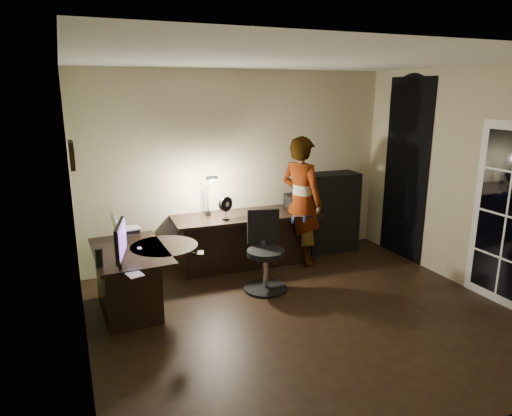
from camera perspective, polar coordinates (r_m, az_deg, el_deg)
name	(u,v)px	position (r m, az deg, el deg)	size (l,w,h in m)	color
floor	(305,317)	(5.21, 6.17, -13.35)	(4.50, 4.00, 0.01)	black
ceiling	(313,59)	(4.61, 7.13, 17.94)	(4.50, 4.00, 0.01)	silver
wall_back	(240,168)	(6.51, -2.04, 5.07)	(4.50, 0.01, 2.70)	#B9AD8A
wall_front	(463,264)	(3.21, 24.45, -6.37)	(4.50, 0.01, 2.70)	#B9AD8A
wall_left	(75,221)	(4.15, -21.73, -1.53)	(0.01, 4.00, 2.70)	#B9AD8A
wall_right	(472,181)	(6.14, 25.35, 3.08)	(0.01, 4.00, 2.70)	#B9AD8A
green_wall_overlay	(76,221)	(4.15, -21.53, -1.51)	(0.00, 4.00, 2.70)	#465C2A
arched_doorway	(406,170)	(6.94, 18.23, 4.52)	(0.01, 0.90, 2.60)	black
french_door	(507,216)	(5.84, 28.85, -0.89)	(0.02, 0.92, 2.10)	white
framed_picture	(72,155)	(4.49, -22.05, 6.15)	(0.04, 0.30, 0.25)	black
desk_left	(132,280)	(5.36, -15.25, -8.66)	(0.76, 1.24, 0.71)	black
desk_right	(247,241)	(6.39, -1.17, -4.09)	(2.03, 0.71, 0.76)	black
cabinet	(331,212)	(7.09, 9.30, -0.50)	(0.81, 0.40, 1.21)	black
laptop_stand	(128,233)	(5.73, -15.74, -3.04)	(0.24, 0.20, 0.10)	silver
laptop	(127,221)	(5.68, -15.85, -1.55)	(0.31, 0.29, 0.21)	silver
monitor	(119,254)	(4.67, -16.71, -5.49)	(0.11, 0.53, 0.35)	black
mouse	(139,248)	(5.26, -14.37, -4.91)	(0.06, 0.08, 0.03)	silver
phone	(201,253)	(5.04, -6.94, -5.56)	(0.07, 0.13, 0.01)	black
pen	(194,253)	(5.02, -7.72, -5.65)	(0.01, 0.14, 0.01)	black
speaker	(99,258)	(4.84, -19.01, -5.94)	(0.08, 0.08, 0.20)	black
notepad	(134,274)	(4.60, -14.99, -7.99)	(0.14, 0.19, 0.01)	silver
desk_fan	(225,208)	(6.01, -3.85, 0.04)	(0.20, 0.11, 0.31)	black
headphones	(299,219)	(5.88, 5.34, -1.38)	(0.21, 0.09, 0.10)	navy
printer	(303,201)	(6.62, 5.87, 0.91)	(0.47, 0.37, 0.21)	black
desk_lamp	(208,194)	(6.18, -6.07, 1.78)	(0.15, 0.27, 0.60)	black
office_chair	(266,252)	(5.62, 1.21, -5.58)	(0.55, 0.55, 0.98)	black
person	(301,201)	(6.41, 5.67, 0.84)	(0.65, 0.43, 1.82)	#D8A88C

